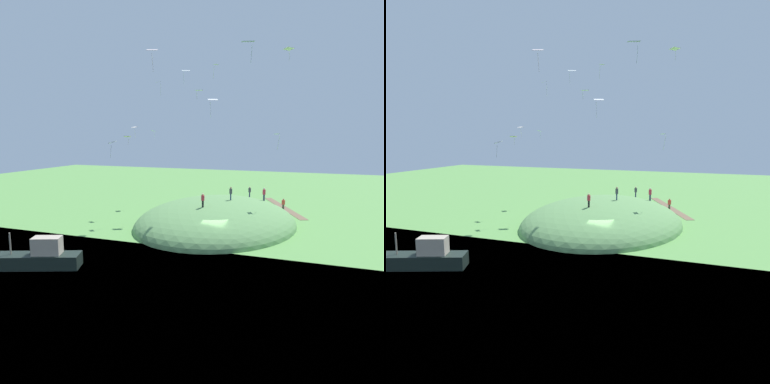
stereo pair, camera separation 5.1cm
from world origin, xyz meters
TOP-DOWN VIEW (x-y plane):
  - ground_plane at (0.00, 0.00)m, footprint 160.00×160.00m
  - grass_hill at (7.97, 2.33)m, footprint 25.38×20.20m
  - dirt_path at (22.57, -4.37)m, footprint 16.70×8.76m
  - boat_on_lake at (-12.90, 12.36)m, footprint 4.88×8.13m
  - person_on_hilltop at (8.04, 0.47)m, footprint 0.50×0.50m
  - person_near_shore at (13.85, -2.73)m, footprint 0.57×0.57m
  - person_watching_kites at (3.27, 2.56)m, footprint 0.45×0.45m
  - person_with_child at (15.77, -0.30)m, footprint 0.43×0.43m
  - person_walking_path at (15.42, -5.19)m, footprint 0.64×0.64m
  - kite_0 at (3.43, 12.54)m, footprint 0.84×0.99m
  - kite_1 at (-5.64, 4.42)m, footprint 0.98×1.16m
  - kite_2 at (4.40, 3.50)m, footprint 0.76×0.96m
  - kite_3 at (-3.68, 10.20)m, footprint 1.31×1.12m
  - kite_4 at (8.27, 2.71)m, footprint 0.81×0.73m
  - kite_5 at (10.02, 11.28)m, footprint 0.97×1.01m
  - kite_6 at (12.61, 8.39)m, footprint 1.19×1.36m
  - kite_7 at (10.34, 15.39)m, footprint 0.92×1.06m
  - kite_8 at (17.53, 15.97)m, footprint 1.14×1.07m
  - kite_9 at (-7.60, -4.88)m, footprint 0.94×1.16m
  - kite_10 at (8.97, -4.97)m, footprint 0.76×0.76m
  - kite_11 at (2.20, 1.12)m, footprint 1.13×1.28m
  - kite_12 at (6.72, -6.22)m, footprint 1.32×1.24m
  - mooring_post at (-3.05, 4.81)m, footprint 0.14×0.14m

SIDE VIEW (x-z plane):
  - ground_plane at x=0.00m, z-range 0.00..0.00m
  - grass_hill at x=7.97m, z-range -3.37..3.37m
  - dirt_path at x=22.57m, z-range 0.00..0.04m
  - mooring_post at x=-3.05m, z-range 0.00..1.31m
  - boat_on_lake at x=-12.90m, z-range -0.68..2.48m
  - person_walking_path at x=15.42m, z-range 1.26..2.85m
  - person_with_child at x=15.77m, z-range 2.71..4.28m
  - person_near_shore at x=13.85m, z-range 2.70..4.52m
  - person_watching_kites at x=3.27m, z-range 3.34..4.99m
  - person_on_hilltop at x=8.04m, z-range 3.54..5.23m
  - kite_3 at x=-3.68m, z-range 9.87..11.57m
  - kite_0 at x=3.43m, z-range 10.72..11.81m
  - kite_10 at x=8.97m, z-range 10.38..12.40m
  - kite_8 at x=17.53m, z-range 11.36..12.76m
  - kite_7 at x=10.34m, z-range 11.68..13.29m
  - kite_11 at x=2.20m, z-range 14.18..16.26m
  - kite_2 at x=4.40m, z-range 16.05..17.10m
  - kite_5 at x=10.02m, z-range 17.45..19.46m
  - kite_9 at x=-7.60m, z-range 17.81..19.54m
  - kite_1 at x=-5.64m, z-range 18.08..20.10m
  - kite_4 at x=8.27m, z-range 19.03..20.76m
  - kite_6 at x=12.61m, z-range 19.27..21.19m
  - kite_12 at x=6.72m, z-range 20.20..21.60m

